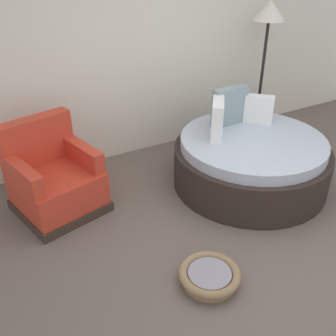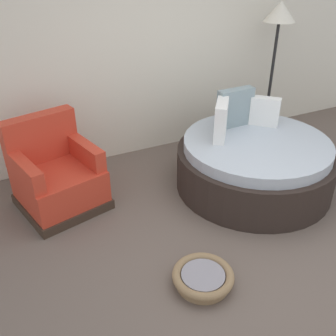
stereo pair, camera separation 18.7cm
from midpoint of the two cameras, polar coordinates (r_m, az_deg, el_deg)
ground_plane at (r=3.73m, az=11.32°, el=-11.37°), size 8.00×8.00×0.02m
back_wall at (r=4.85m, az=-5.29°, el=19.97°), size 8.00×0.12×3.13m
round_daybed at (r=4.45m, az=10.83°, el=1.13°), size 1.74×1.74×1.02m
red_armchair at (r=4.14m, az=-17.74°, el=-1.78°), size 0.97×0.97×0.94m
pet_basket at (r=3.30m, az=4.48°, el=-15.64°), size 0.51×0.51×0.13m
floor_lamp at (r=5.36m, az=13.57°, el=19.94°), size 0.40×0.40×1.82m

